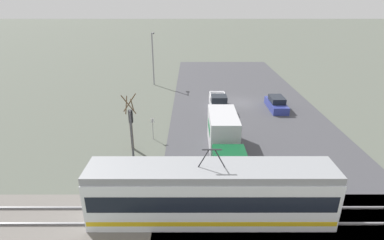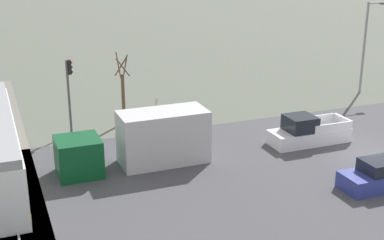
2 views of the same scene
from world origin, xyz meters
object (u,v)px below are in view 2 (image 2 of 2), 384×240
(box_truck, at_px, (144,141))
(sedan_car_0, at_px, (383,175))
(no_parking_sign, at_px, (156,109))
(street_lamp_near_crossing, at_px, (367,41))
(traffic_light_pole, at_px, (69,86))
(pickup_truck, at_px, (308,132))
(street_tree, at_px, (123,92))

(box_truck, height_order, sedan_car_0, box_truck)
(no_parking_sign, bearing_deg, street_lamp_near_crossing, -83.69)
(traffic_light_pole, height_order, street_lamp_near_crossing, street_lamp_near_crossing)
(pickup_truck, bearing_deg, sedan_car_0, -179.09)
(sedan_car_0, relative_size, no_parking_sign, 2.20)
(sedan_car_0, xyz_separation_m, street_tree, (15.32, 9.97, 1.59))
(sedan_car_0, bearing_deg, traffic_light_pole, -136.40)
(box_truck, relative_size, street_tree, 1.71)
(traffic_light_pole, height_order, no_parking_sign, traffic_light_pole)
(pickup_truck, relative_size, no_parking_sign, 2.48)
(pickup_truck, xyz_separation_m, no_parking_sign, (6.80, 7.94, 0.51))
(traffic_light_pole, bearing_deg, sedan_car_0, -136.40)
(street_tree, bearing_deg, no_parking_sign, -129.75)
(pickup_truck, relative_size, street_tree, 1.04)
(street_tree, bearing_deg, box_truck, 173.66)
(pickup_truck, bearing_deg, street_lamp_near_crossing, -51.68)
(traffic_light_pole, distance_m, street_tree, 4.02)
(traffic_light_pole, height_order, street_tree, street_tree)
(pickup_truck, xyz_separation_m, street_tree, (8.39, 9.86, 1.52))
(pickup_truck, distance_m, traffic_light_pole, 15.81)
(box_truck, relative_size, pickup_truck, 1.65)
(traffic_light_pole, bearing_deg, pickup_truck, -118.88)
(box_truck, relative_size, traffic_light_pole, 1.71)
(box_truck, xyz_separation_m, street_lamp_near_crossing, (8.50, -22.04, 2.95))
(sedan_car_0, relative_size, street_lamp_near_crossing, 0.61)
(traffic_light_pole, bearing_deg, street_lamp_near_crossing, -86.83)
(sedan_car_0, relative_size, street_tree, 0.92)
(street_tree, xyz_separation_m, street_lamp_near_crossing, (0.53, -21.15, 2.15))
(traffic_light_pole, xyz_separation_m, street_lamp_near_crossing, (1.38, -24.96, 1.18))
(pickup_truck, distance_m, sedan_car_0, 6.93)
(traffic_light_pole, distance_m, street_lamp_near_crossing, 25.03)
(street_tree, height_order, no_parking_sign, street_tree)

